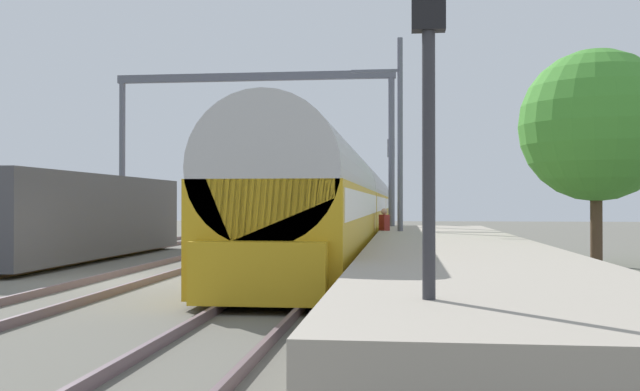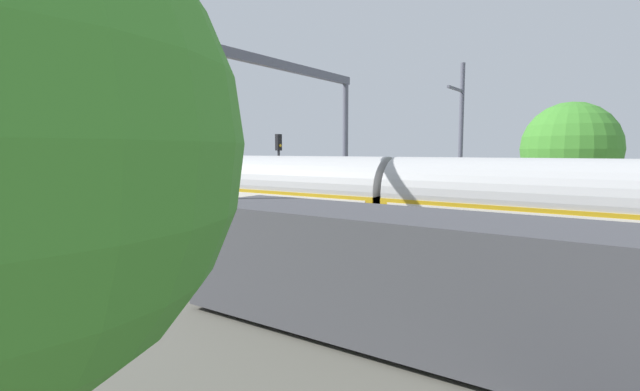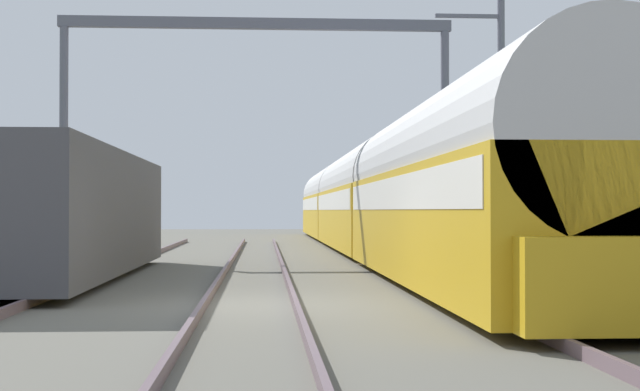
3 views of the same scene
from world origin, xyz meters
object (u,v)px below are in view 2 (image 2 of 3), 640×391
(passenger_train, at_px, (251,194))
(railway_signal_far, at_px, (279,168))
(person_crossing, at_px, (444,224))
(freight_car, at_px, (447,283))
(catenary_gantry, at_px, (261,114))

(passenger_train, height_order, railway_signal_far, railway_signal_far)
(passenger_train, bearing_deg, person_crossing, -79.54)
(freight_car, xyz_separation_m, catenary_gantry, (4.23, 8.92, 4.19))
(person_crossing, xyz_separation_m, catenary_gantry, (-6.04, 5.22, 4.63))
(person_crossing, xyz_separation_m, railway_signal_far, (0.11, 9.49, 2.25))
(person_crossing, height_order, catenary_gantry, catenary_gantry)
(freight_car, xyz_separation_m, railway_signal_far, (10.39, 13.19, 1.81))
(passenger_train, xyz_separation_m, freight_car, (-8.47, -13.49, -0.50))
(railway_signal_far, bearing_deg, passenger_train, 171.13)
(railway_signal_far, distance_m, catenary_gantry, 7.85)
(freight_car, distance_m, person_crossing, 10.93)
(passenger_train, relative_size, freight_car, 3.78)
(person_crossing, bearing_deg, railway_signal_far, -33.78)
(passenger_train, distance_m, railway_signal_far, 2.34)
(passenger_train, relative_size, railway_signal_far, 9.57)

